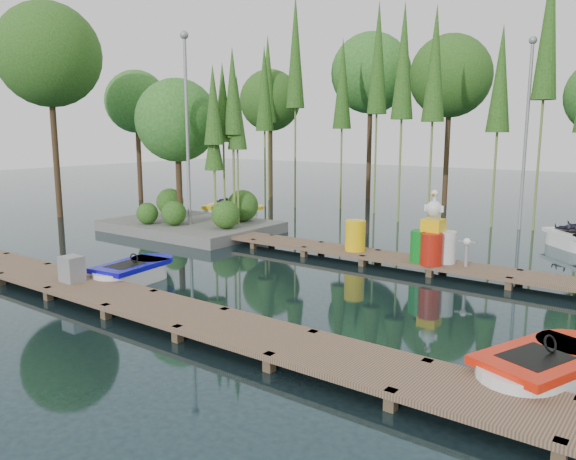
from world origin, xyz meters
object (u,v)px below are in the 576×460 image
Objects in this scene: drum_cluster at (433,242)px; boat_red at (544,372)px; yellow_barrel at (355,235)px; island at (188,147)px; utility_cabinet at (72,269)px; boat_blue at (133,273)px; boat_yellow_far at (231,212)px.

boat_red is at bearing -53.67° from drum_cluster.
island is at bearing 174.21° from yellow_barrel.
utility_cabinet reaches higher than boat_red.
island is 3.42× the size of drum_cluster.
utility_cabinet is 0.31× the size of drum_cluster.
yellow_barrel is at bearing 51.70° from boat_blue.
boat_red is (14.29, -6.43, -2.93)m from island.
boat_red is at bearing -7.87° from boat_blue.
boat_red is 1.46× the size of drum_cluster.
island is at bearing 174.75° from drum_cluster.
drum_cluster reaches higher than yellow_barrel.
boat_yellow_far is 11.83m from utility_cabinet.
utility_cabinet is 0.67× the size of yellow_barrel.
utility_cabinet is at bearing -108.77° from boat_blue.
boat_blue is 1.27× the size of drum_cluster.
boat_blue is 0.87× the size of boat_red.
island is 15.94m from boat_red.
boat_blue is 0.82× the size of boat_yellow_far.
boat_yellow_far is at bearing 168.75° from boat_red.
island is 8.26m from boat_blue.
utility_cabinet is (-0.31, -1.50, 0.37)m from boat_blue.
island reaches higher than utility_cabinet.
boat_yellow_far reaches higher than utility_cabinet.
boat_yellow_far reaches higher than boat_blue.
island reaches higher than drum_cluster.
boat_blue is 2.75× the size of yellow_barrel.
utility_cabinet reaches higher than boat_blue.
boat_red is 10.24m from utility_cabinet.
drum_cluster is at bearing 35.64° from boat_blue.
yellow_barrel is at bearing 176.45° from drum_cluster.
drum_cluster is (6.10, 6.85, 0.28)m from utility_cabinet.
boat_yellow_far is at bearing 111.57° from boat_blue.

